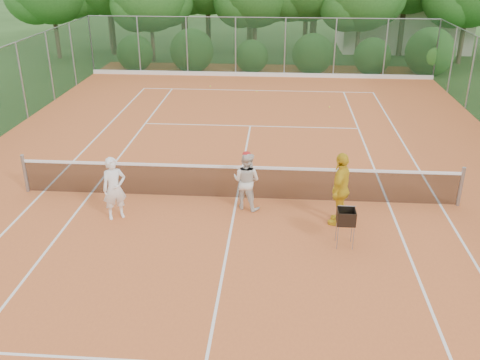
% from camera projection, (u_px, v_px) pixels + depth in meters
% --- Properties ---
extents(ground, '(120.00, 120.00, 0.00)m').
position_uv_depth(ground, '(237.00, 199.00, 14.72)').
color(ground, '#25481A').
rests_on(ground, ground).
extents(clay_court, '(18.00, 36.00, 0.02)m').
position_uv_depth(clay_court, '(237.00, 198.00, 14.72)').
color(clay_court, '#CB642E').
rests_on(clay_court, ground).
extents(club_building, '(8.00, 5.00, 3.00)m').
position_uv_depth(club_building, '(401.00, 26.00, 35.38)').
color(club_building, beige).
rests_on(club_building, ground).
extents(tennis_net, '(11.97, 0.10, 1.10)m').
position_uv_depth(tennis_net, '(237.00, 181.00, 14.51)').
color(tennis_net, gray).
rests_on(tennis_net, clay_court).
extents(player_white, '(0.71, 0.63, 1.63)m').
position_uv_depth(player_white, '(114.00, 188.00, 13.36)').
color(player_white, white).
rests_on(player_white, clay_court).
extents(player_center_grp, '(0.93, 0.84, 1.59)m').
position_uv_depth(player_center_grp, '(246.00, 181.00, 13.87)').
color(player_center_grp, silver).
rests_on(player_center_grp, clay_court).
extents(player_yellow, '(0.82, 1.19, 1.87)m').
position_uv_depth(player_yellow, '(341.00, 189.00, 13.04)').
color(player_yellow, gold).
rests_on(player_yellow, clay_court).
extents(ball_hopper, '(0.40, 0.40, 0.92)m').
position_uv_depth(ball_hopper, '(346.00, 217.00, 12.12)').
color(ball_hopper, gray).
rests_on(ball_hopper, clay_court).
extents(stray_ball_a, '(0.07, 0.07, 0.07)m').
position_uv_depth(stray_ball_a, '(257.00, 91.00, 25.29)').
color(stray_ball_a, '#D4E334').
rests_on(stray_ball_a, clay_court).
extents(stray_ball_b, '(0.07, 0.07, 0.07)m').
position_uv_depth(stray_ball_b, '(210.00, 86.00, 26.20)').
color(stray_ball_b, '#C5E936').
rests_on(stray_ball_b, clay_court).
extents(stray_ball_c, '(0.07, 0.07, 0.07)m').
position_uv_depth(stray_ball_c, '(329.00, 107.00, 22.83)').
color(stray_ball_c, '#CDD431').
rests_on(stray_ball_c, clay_court).
extents(court_markings, '(11.03, 23.83, 0.01)m').
position_uv_depth(court_markings, '(237.00, 198.00, 14.72)').
color(court_markings, white).
rests_on(court_markings, clay_court).
extents(fence_back, '(18.07, 0.07, 3.00)m').
position_uv_depth(fence_back, '(260.00, 47.00, 27.79)').
color(fence_back, '#19381E').
rests_on(fence_back, clay_court).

